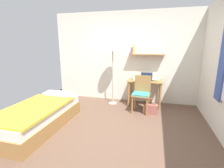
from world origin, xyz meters
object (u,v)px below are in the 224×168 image
object	(u,v)px
desk	(145,85)
standing_lamp	(113,50)
desk_chair	(141,92)
laptop	(146,78)
book_stack	(156,80)
handbag	(150,109)
bed	(38,116)
water_bottle	(134,76)

from	to	relation	value
desk	standing_lamp	size ratio (longest dim) A/B	0.53
desk	standing_lamp	world-z (taller)	standing_lamp
desk_chair	laptop	distance (m)	0.57
book_stack	handbag	size ratio (longest dim) A/B	0.56
bed	desk_chair	distance (m)	2.43
desk_chair	book_stack	distance (m)	0.65
desk	handbag	xyz separation A→B (m)	(0.19, -0.61, -0.44)
standing_lamp	laptop	world-z (taller)	standing_lamp
standing_lamp	laptop	xyz separation A→B (m)	(0.92, 0.14, -0.76)
laptop	water_bottle	world-z (taller)	water_bottle
laptop	desk	bearing A→B (deg)	-143.25
laptop	book_stack	distance (m)	0.25
bed	desk	distance (m)	2.77
standing_lamp	book_stack	size ratio (longest dim) A/B	7.63
desk	desk_chair	size ratio (longest dim) A/B	1.01
laptop	bed	bearing A→B (deg)	-137.53
desk_chair	standing_lamp	bearing A→B (deg)	156.80
desk_chair	book_stack	xyz separation A→B (m)	(0.33, 0.50, 0.23)
water_bottle	book_stack	xyz separation A→B (m)	(0.58, 0.08, -0.08)
bed	standing_lamp	xyz separation A→B (m)	(1.14, 1.74, 1.30)
bed	book_stack	distance (m)	3.02
bed	desk	size ratio (longest dim) A/B	2.12
desk	water_bottle	size ratio (longest dim) A/B	4.34
handbag	desk	bearing A→B (deg)	107.55
water_bottle	desk	bearing A→B (deg)	10.19
desk	water_bottle	xyz separation A→B (m)	(-0.30, -0.05, 0.26)
standing_lamp	handbag	distance (m)	1.84
desk	laptop	xyz separation A→B (m)	(0.03, 0.02, 0.20)
water_bottle	book_stack	world-z (taller)	water_bottle
laptop	water_bottle	size ratio (longest dim) A/B	1.50
water_bottle	handbag	distance (m)	1.02
desk_chair	standing_lamp	distance (m)	1.38
laptop	book_stack	size ratio (longest dim) A/B	1.41
desk_chair	bed	bearing A→B (deg)	-145.10
standing_lamp	book_stack	world-z (taller)	standing_lamp
desk	book_stack	world-z (taller)	book_stack
bed	standing_lamp	size ratio (longest dim) A/B	1.12
bed	standing_lamp	world-z (taller)	standing_lamp
bed	handbag	world-z (taller)	bed
water_bottle	laptop	bearing A→B (deg)	13.12
desk	water_bottle	bearing A→B (deg)	-169.81
standing_lamp	laptop	distance (m)	1.20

